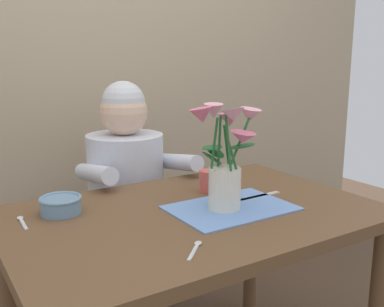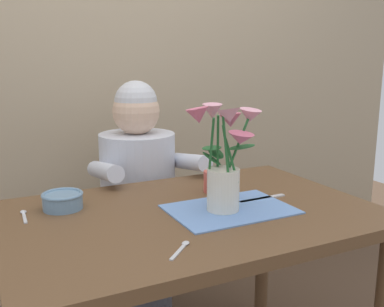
{
  "view_description": "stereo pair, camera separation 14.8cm",
  "coord_description": "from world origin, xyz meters",
  "px_view_note": "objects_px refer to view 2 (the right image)",
  "views": [
    {
      "loc": [
        -0.75,
        -1.17,
        1.23
      ],
      "look_at": [
        0.03,
        0.05,
        0.92
      ],
      "focal_mm": 41.61,
      "sensor_mm": 36.0,
      "label": 1
    },
    {
      "loc": [
        -0.62,
        -1.24,
        1.23
      ],
      "look_at": [
        0.03,
        0.05,
        0.92
      ],
      "focal_mm": 41.61,
      "sensor_mm": 36.0,
      "label": 2
    }
  ],
  "objects_px": {
    "seated_person": "(139,206)",
    "flower_vase": "(225,158)",
    "ceramic_bowl": "(63,200)",
    "dinner_knife": "(262,199)",
    "coffee_cup": "(213,181)"
  },
  "relations": [
    {
      "from": "seated_person",
      "to": "flower_vase",
      "type": "xyz_separation_m",
      "value": [
        0.06,
        -0.67,
        0.36
      ]
    },
    {
      "from": "ceramic_bowl",
      "to": "coffee_cup",
      "type": "bearing_deg",
      "value": -5.59
    },
    {
      "from": "dinner_knife",
      "to": "ceramic_bowl",
      "type": "bearing_deg",
      "value": 160.6
    },
    {
      "from": "flower_vase",
      "to": "seated_person",
      "type": "bearing_deg",
      "value": 95.04
    },
    {
      "from": "seated_person",
      "to": "ceramic_bowl",
      "type": "height_order",
      "value": "seated_person"
    },
    {
      "from": "flower_vase",
      "to": "coffee_cup",
      "type": "height_order",
      "value": "flower_vase"
    },
    {
      "from": "flower_vase",
      "to": "ceramic_bowl",
      "type": "bearing_deg",
      "value": 151.07
    },
    {
      "from": "seated_person",
      "to": "ceramic_bowl",
      "type": "relative_size",
      "value": 8.35
    },
    {
      "from": "seated_person",
      "to": "ceramic_bowl",
      "type": "bearing_deg",
      "value": -136.09
    },
    {
      "from": "seated_person",
      "to": "ceramic_bowl",
      "type": "xyz_separation_m",
      "value": [
        -0.41,
        -0.41,
        0.21
      ]
    },
    {
      "from": "dinner_knife",
      "to": "seated_person",
      "type": "bearing_deg",
      "value": 110.0
    },
    {
      "from": "ceramic_bowl",
      "to": "coffee_cup",
      "type": "distance_m",
      "value": 0.54
    },
    {
      "from": "ceramic_bowl",
      "to": "dinner_knife",
      "type": "distance_m",
      "value": 0.69
    },
    {
      "from": "flower_vase",
      "to": "ceramic_bowl",
      "type": "relative_size",
      "value": 2.58
    },
    {
      "from": "ceramic_bowl",
      "to": "seated_person",
      "type": "bearing_deg",
      "value": 45.04
    }
  ]
}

